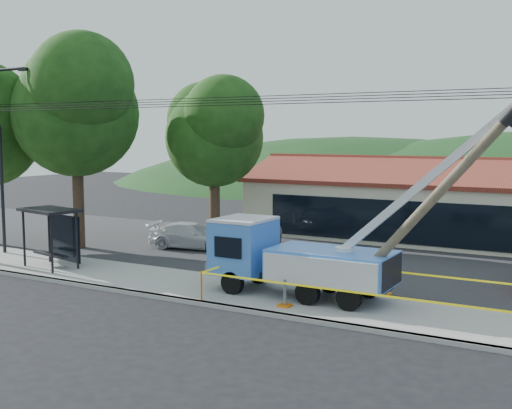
{
  "coord_description": "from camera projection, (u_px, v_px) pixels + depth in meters",
  "views": [
    {
      "loc": [
        11.78,
        -15.82,
        5.9
      ],
      "look_at": [
        0.06,
        5.0,
        3.26
      ],
      "focal_mm": 45.0,
      "sensor_mm": 36.0,
      "label": 1
    }
  ],
  "objects": [
    {
      "name": "ground",
      "position": [
        176.0,
        323.0,
        20.1
      ],
      "size": [
        120.0,
        120.0,
        0.0
      ],
      "primitive_type": "plane",
      "color": "black",
      "rests_on": "ground"
    },
    {
      "name": "curb",
      "position": [
        213.0,
        305.0,
        21.91
      ],
      "size": [
        60.0,
        0.25,
        0.15
      ],
      "primitive_type": "cube",
      "color": "gray",
      "rests_on": "ground"
    },
    {
      "name": "sidewalk",
      "position": [
        241.0,
        293.0,
        23.55
      ],
      "size": [
        60.0,
        4.0,
        0.15
      ],
      "primitive_type": "cube",
      "color": "gray",
      "rests_on": "ground"
    },
    {
      "name": "parking_lot",
      "position": [
        327.0,
        257.0,
        30.48
      ],
      "size": [
        60.0,
        12.0,
        0.1
      ],
      "primitive_type": "cube",
      "color": "#28282B",
      "rests_on": "ground"
    },
    {
      "name": "strip_mall",
      "position": [
        452.0,
        207.0,
        35.25
      ],
      "size": [
        22.5,
        8.53,
        4.67
      ],
      "color": "beige",
      "rests_on": "ground"
    },
    {
      "name": "streetlight",
      "position": [
        3.0,
        146.0,
        30.57
      ],
      "size": [
        2.13,
        0.22,
        9.0
      ],
      "color": "black",
      "rests_on": "ground"
    },
    {
      "name": "tree_west_near",
      "position": [
        75.0,
        101.0,
        32.05
      ],
      "size": [
        7.56,
        6.72,
        10.8
      ],
      "color": "#332316",
      "rests_on": "ground"
    },
    {
      "name": "tree_lot",
      "position": [
        214.0,
        128.0,
        34.09
      ],
      "size": [
        6.3,
        5.6,
        8.94
      ],
      "color": "#332316",
      "rests_on": "ground"
    },
    {
      "name": "hill_west",
      "position": [
        353.0,
        185.0,
        75.05
      ],
      "size": [
        78.4,
        56.0,
        28.0
      ],
      "primitive_type": "ellipsoid",
      "color": "#133614",
      "rests_on": "ground"
    },
    {
      "name": "utility_truck",
      "position": [
        297.0,
        256.0,
        22.82
      ],
      "size": [
        11.23,
        3.58,
        7.38
      ],
      "color": "black",
      "rests_on": "ground"
    },
    {
      "name": "leaning_pole",
      "position": [
        439.0,
        192.0,
        19.91
      ],
      "size": [
        6.32,
        1.79,
        7.34
      ],
      "color": "#4C4231",
      "rests_on": "ground"
    },
    {
      "name": "bus_shelter",
      "position": [
        53.0,
        224.0,
        27.71
      ],
      "size": [
        2.92,
        2.14,
        2.55
      ],
      "rotation": [
        0.0,
        0.0,
        -0.21
      ],
      "color": "black",
      "rests_on": "ground"
    },
    {
      "name": "caution_tape",
      "position": [
        369.0,
        287.0,
        21.03
      ],
      "size": [
        11.0,
        3.51,
        1.02
      ],
      "color": "orange",
      "rests_on": "ground"
    },
    {
      "name": "car_silver",
      "position": [
        255.0,
        253.0,
        31.86
      ],
      "size": [
        2.88,
        4.99,
        1.6
      ],
      "primitive_type": "imported",
      "rotation": [
        0.0,
        0.0,
        0.22
      ],
      "color": "#ADB0B4",
      "rests_on": "ground"
    },
    {
      "name": "car_white",
      "position": [
        193.0,
        250.0,
        32.63
      ],
      "size": [
        4.75,
        2.65,
        1.3
      ],
      "primitive_type": "imported",
      "rotation": [
        0.0,
        0.0,
        1.76
      ],
      "color": "silver",
      "rests_on": "ground"
    }
  ]
}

